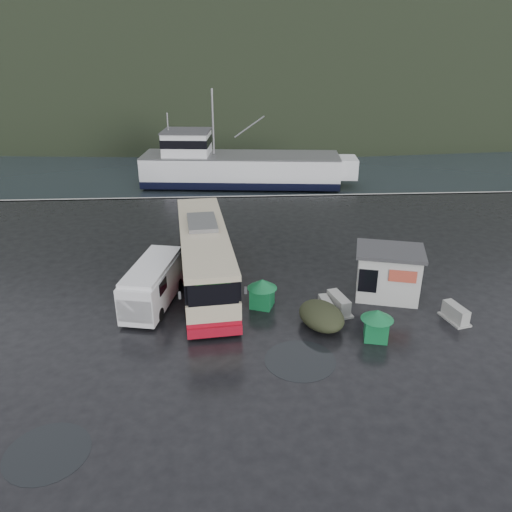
{
  "coord_description": "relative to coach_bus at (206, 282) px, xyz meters",
  "views": [
    {
      "loc": [
        -0.67,
        -21.64,
        12.59
      ],
      "look_at": [
        0.78,
        3.21,
        1.7
      ],
      "focal_mm": 35.0,
      "sensor_mm": 36.0,
      "label": 1
    }
  ],
  "objects": [
    {
      "name": "harbor_water",
      "position": [
        2.04,
        106.45,
        0.0
      ],
      "size": [
        300.0,
        180.0,
        0.02
      ],
      "primitive_type": "cube",
      "color": "black",
      "rests_on": "ground"
    },
    {
      "name": "ground",
      "position": [
        2.04,
        -3.55,
        0.0
      ],
      "size": [
        160.0,
        160.0,
        0.0
      ],
      "primitive_type": "plane",
      "color": "black",
      "rests_on": "ground"
    },
    {
      "name": "waste_bin_right",
      "position": [
        2.98,
        -2.88,
        0.0
      ],
      "size": [
        1.4,
        1.4,
        1.52
      ],
      "primitive_type": null,
      "rotation": [
        0.0,
        0.0,
        -0.35
      ],
      "color": "#116434",
      "rests_on": "ground"
    },
    {
      "name": "white_van",
      "position": [
        -2.54,
        -2.29,
        0.0
      ],
      "size": [
        2.94,
        5.7,
        2.27
      ],
      "primitive_type": null,
      "rotation": [
        0.0,
        0.0,
        -0.2
      ],
      "color": "silver",
      "rests_on": "ground"
    },
    {
      "name": "ticket_kiosk",
      "position": [
        9.63,
        -2.14,
        0.0
      ],
      "size": [
        3.98,
        3.39,
        2.68
      ],
      "primitive_type": null,
      "rotation": [
        0.0,
        0.0,
        -0.26
      ],
      "color": "beige",
      "rests_on": "ground"
    },
    {
      "name": "jersey_barrier_c",
      "position": [
        12.23,
        -4.82,
        0.0
      ],
      "size": [
        1.17,
        1.74,
        0.8
      ],
      "primitive_type": null,
      "rotation": [
        0.0,
        0.0,
        0.25
      ],
      "color": "#999993",
      "rests_on": "ground"
    },
    {
      "name": "dome_tent",
      "position": [
        5.66,
        -4.92,
        0.0
      ],
      "size": [
        2.69,
        3.2,
        1.07
      ],
      "primitive_type": null,
      "rotation": [
        0.0,
        0.0,
        0.31
      ],
      "color": "#272C1A",
      "rests_on": "ground"
    },
    {
      "name": "headland",
      "position": [
        12.04,
        246.45,
        0.0
      ],
      "size": [
        780.0,
        540.0,
        570.0
      ],
      "primitive_type": "ellipsoid",
      "color": "black",
      "rests_on": "ground"
    },
    {
      "name": "jersey_barrier_a",
      "position": [
        6.11,
        -3.68,
        0.0
      ],
      "size": [
        0.85,
        1.48,
        0.71
      ],
      "primitive_type": null,
      "rotation": [
        0.0,
        0.0,
        0.11
      ],
      "color": "#999993",
      "rests_on": "ground"
    },
    {
      "name": "fishing_trawler",
      "position": [
        2.75,
        25.33,
        0.0
      ],
      "size": [
        23.95,
        7.43,
        9.42
      ],
      "primitive_type": null,
      "rotation": [
        0.0,
        0.0,
        -0.1
      ],
      "color": "silver",
      "rests_on": "ground"
    },
    {
      "name": "waste_bin_left",
      "position": [
        7.93,
        -6.17,
        0.0
      ],
      "size": [
        1.27,
        1.27,
        1.48
      ],
      "primitive_type": null,
      "rotation": [
        0.0,
        0.0,
        -0.22
      ],
      "color": "#116434",
      "rests_on": "ground"
    },
    {
      "name": "puddles",
      "position": [
        0.08,
        -9.8,
        0.0
      ],
      "size": [
        12.04,
        7.59,
        0.01
      ],
      "color": "black",
      "rests_on": "ground"
    },
    {
      "name": "jersey_barrier_b",
      "position": [
        6.76,
        -3.62,
        0.0
      ],
      "size": [
        1.29,
        1.91,
        0.87
      ],
      "primitive_type": null,
      "rotation": [
        0.0,
        0.0,
        0.25
      ],
      "color": "#999993",
      "rests_on": "ground"
    },
    {
      "name": "coach_bus",
      "position": [
        0.0,
        0.0,
        0.0
      ],
      "size": [
        4.25,
        12.19,
        3.37
      ],
      "primitive_type": null,
      "rotation": [
        0.0,
        0.0,
        0.11
      ],
      "color": "#C0B291",
      "rests_on": "ground"
    },
    {
      "name": "quay_edge",
      "position": [
        2.04,
        16.45,
        0.0
      ],
      "size": [
        160.0,
        0.6,
        1.5
      ],
      "primitive_type": "cube",
      "color": "#999993",
      "rests_on": "ground"
    }
  ]
}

